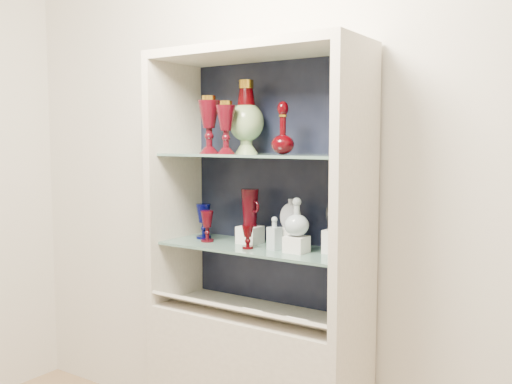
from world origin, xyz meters
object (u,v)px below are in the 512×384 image
Objects in this scene: flat_flask at (290,213)px; pedestal_lamp_left at (209,125)px; ruby_decanter_a at (283,125)px; ruby_pitcher at (250,208)px; ruby_decanter_b at (349,126)px; clear_square_bottle at (274,233)px; enamel_urn at (246,117)px; lidded_bowl at (341,146)px; clear_round_decanter at (297,218)px; ruby_goblet_tall at (207,226)px; cameo_medallion at (334,216)px; ruby_goblet_small at (248,237)px; cobalt_goblet at (203,221)px; pedestal_lamp_right at (226,127)px.

pedestal_lamp_left is at bearing 179.97° from flat_flask.
ruby_pitcher is at bearing 167.59° from ruby_decanter_a.
ruby_decanter_b is 0.63m from ruby_pitcher.
ruby_pitcher reaches higher than clear_square_bottle.
enamel_urn is 0.58m from lidded_bowl.
flat_flask is at bearing 135.02° from clear_round_decanter.
cameo_medallion reaches higher than ruby_goblet_tall.
clear_round_decanter reaches higher than cameo_medallion.
lidded_bowl is at bearing -83.01° from ruby_decanter_b.
cameo_medallion is at bearing 18.08° from ruby_goblet_small.
ruby_decanter_b is 0.66m from ruby_goblet_small.
clear_round_decanter is (0.11, -0.00, 0.08)m from clear_square_bottle.
enamel_urn is 0.56m from cobalt_goblet.
cobalt_goblet is (-0.78, 0.10, -0.37)m from lidded_bowl.
cameo_medallion is (0.60, 0.10, -0.39)m from pedestal_lamp_left.
cobalt_goblet is 0.44m from clear_square_bottle.
ruby_decanter_a is 1.08× the size of ruby_decanter_b.
pedestal_lamp_right is at bearing -98.90° from enamel_urn.
flat_flask is at bearing 3.03° from cobalt_goblet.
clear_square_bottle is (0.23, 0.05, -0.46)m from pedestal_lamp_right.
ruby_decanter_a is at bearing 7.49° from pedestal_lamp_left.
lidded_bowl is at bearing -9.04° from clear_square_bottle.
ruby_goblet_tall is (0.07, -0.06, -0.01)m from cobalt_goblet.
ruby_pitcher is 1.30× the size of flat_flask.
ruby_decanter_a is at bearing -144.54° from cameo_medallion.
pedestal_lamp_left is at bearing -140.60° from enamel_urn.
ruby_decanter_a is 1.73× the size of ruby_goblet_tall.
ruby_pitcher is at bearing 65.55° from pedestal_lamp_right.
ruby_decanter_b is at bearing 5.05° from ruby_goblet_tall.
cobalt_goblet is 1.65× the size of ruby_goblet_small.
ruby_decanter_a reaches higher than lidded_bowl.
lidded_bowl reaches higher than ruby_pitcher.
flat_flask is 0.11m from clear_round_decanter.
cobalt_goblet is at bearing -179.86° from ruby_decanter_b.
enamel_urn is 0.63m from cameo_medallion.
pedestal_lamp_left is 0.12m from pedestal_lamp_right.
ruby_goblet_small is at bearing -152.15° from ruby_decanter_a.
enamel_urn reaches higher than ruby_decanter_b.
pedestal_lamp_left is 0.48m from ruby_goblet_tall.
pedestal_lamp_left is 2.16× the size of cameo_medallion.
ruby_pitcher is at bearing 166.88° from flat_flask.
lidded_bowl is 0.45× the size of ruby_pitcher.
pedestal_lamp_left is 0.59m from clear_square_bottle.
ruby_decanter_a is (0.37, 0.05, -0.00)m from pedestal_lamp_left.
pedestal_lamp_right is 0.56m from ruby_decanter_b.
clear_square_bottle reaches higher than ruby_goblet_small.
ruby_decanter_b reaches higher than lidded_bowl.
pedestal_lamp_left is 2.55× the size of ruby_goblet_small.
clear_round_decanter is at bearing -5.15° from cobalt_goblet.
cameo_medallion is at bearing 22.45° from ruby_pitcher.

